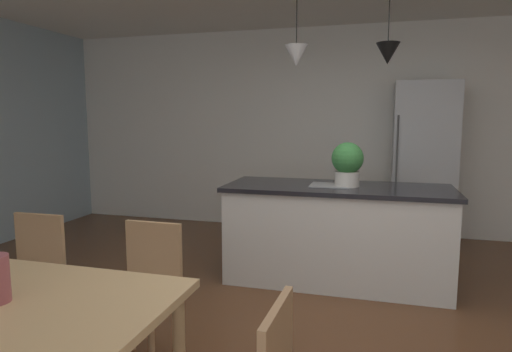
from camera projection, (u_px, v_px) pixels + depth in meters
The scene contains 8 objects.
wall_back_kitchen at pixel (352, 131), 5.79m from camera, with size 10.00×0.12×2.70m, color white.
chair_far_left at pixel (28, 276), 2.90m from camera, with size 0.40×0.40×0.87m.
chair_far_right at pixel (144, 290), 2.67m from camera, with size 0.41×0.41×0.87m.
kitchen_island at pixel (336, 233), 4.05m from camera, with size 2.04×0.82×0.91m.
refrigerator at pixel (423, 164), 5.23m from camera, with size 0.71×0.67×1.94m.
pendant_over_island_main at pixel (296, 55), 3.94m from camera, with size 0.21×0.21×0.72m.
pendant_over_island_aux at pixel (388, 53), 3.73m from camera, with size 0.20×0.20×0.73m.
potted_plant_on_island at pixel (347, 163), 3.94m from camera, with size 0.29×0.29×0.40m.
Camera 1 is at (0.34, -2.69, 1.52)m, focal length 30.68 mm.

